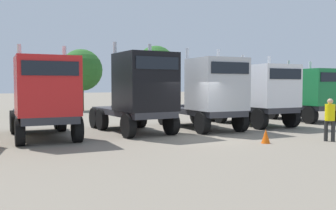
{
  "coord_description": "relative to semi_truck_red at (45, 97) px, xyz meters",
  "views": [
    {
      "loc": [
        -9.19,
        -13.62,
        2.35
      ],
      "look_at": [
        0.38,
        3.84,
        1.29
      ],
      "focal_mm": 39.83,
      "sensor_mm": 36.0,
      "label": 1
    }
  ],
  "objects": [
    {
      "name": "semi_truck_silver",
      "position": [
        8.12,
        -0.67,
        0.08
      ],
      "size": [
        2.96,
        6.03,
        4.28
      ],
      "rotation": [
        0.0,
        0.0,
        -1.64
      ],
      "color": "#333338",
      "rests_on": "ground"
    },
    {
      "name": "semi_truck_green",
      "position": [
        16.53,
        0.24,
        -0.05
      ],
      "size": [
        2.89,
        5.85,
        3.95
      ],
      "rotation": [
        0.0,
        0.0,
        -1.63
      ],
      "color": "#333338",
      "rests_on": "ground"
    },
    {
      "name": "semi_truck_white",
      "position": [
        11.81,
        -0.47,
        -0.04
      ],
      "size": [
        2.9,
        6.22,
        4.06
      ],
      "rotation": [
        0.0,
        0.0,
        -1.63
      ],
      "color": "#333338",
      "rests_on": "ground"
    },
    {
      "name": "semi_truck_red",
      "position": [
        0.0,
        0.0,
        0.0
      ],
      "size": [
        2.93,
        6.45,
        4.11
      ],
      "rotation": [
        0.0,
        0.0,
        -1.63
      ],
      "color": "#333338",
      "rests_on": "ground"
    },
    {
      "name": "ground",
      "position": [
        6.16,
        -2.82,
        -1.85
      ],
      "size": [
        200.0,
        200.0,
        0.0
      ],
      "primitive_type": "plane",
      "color": "gray"
    },
    {
      "name": "visitor_in_hivis",
      "position": [
        10.32,
        -6.13,
        -0.8
      ],
      "size": [
        0.54,
        0.54,
        1.79
      ],
      "rotation": [
        0.0,
        0.0,
        3.6
      ],
      "color": "#272727",
      "rests_on": "ground"
    },
    {
      "name": "traffic_cone_near",
      "position": [
        7.62,
        -5.24,
        -1.56
      ],
      "size": [
        0.36,
        0.36,
        0.57
      ],
      "primitive_type": "cone",
      "color": "#F2590C",
      "rests_on": "ground"
    },
    {
      "name": "oak_far_centre",
      "position": [
        6.43,
        17.25,
        1.87
      ],
      "size": [
        3.8,
        3.8,
        5.63
      ],
      "color": "#4C3823",
      "rests_on": "ground"
    },
    {
      "name": "semi_truck_black",
      "position": [
        4.4,
        -0.11,
        0.18
      ],
      "size": [
        2.64,
        5.85,
        4.44
      ],
      "rotation": [
        0.0,
        0.0,
        -1.55
      ],
      "color": "#333338",
      "rests_on": "ground"
    },
    {
      "name": "oak_far_right",
      "position": [
        15.54,
        20.21,
        2.65
      ],
      "size": [
        4.3,
        4.3,
        6.67
      ],
      "color": "#4C3823",
      "rests_on": "ground"
    }
  ]
}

